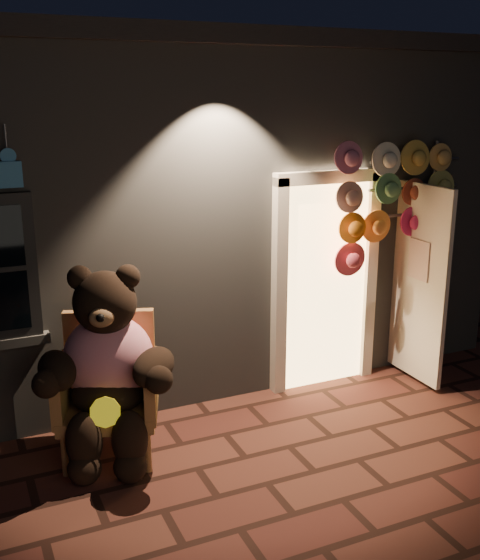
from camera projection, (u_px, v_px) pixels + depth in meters
ground at (268, 484)px, 5.04m from camera, size 60.00×60.00×0.00m
shop_building at (125, 191)px, 8.07m from camera, size 7.30×5.95×3.51m
wicker_armchair at (109, 385)px, 5.41m from camera, size 0.96×0.92×1.15m
teddy_bear at (108, 367)px, 5.21m from camera, size 1.12×1.04×1.62m
hat_rack at (396, 197)px, 6.44m from camera, size 1.49×0.22×2.46m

